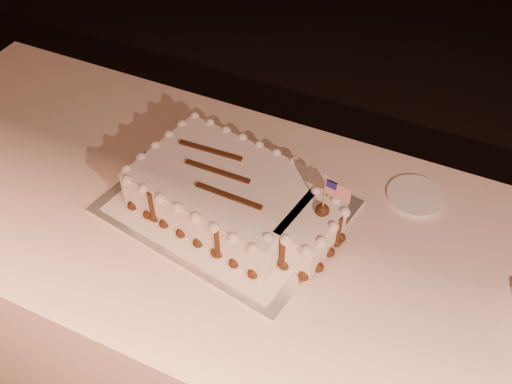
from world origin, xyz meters
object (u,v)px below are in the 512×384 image
at_px(banquet_table, 296,332).
at_px(sheet_cake, 235,195).
at_px(cake_board, 226,206).
at_px(side_plate, 416,196).

relative_size(banquet_table, sheet_cake, 4.54).
xyz_separation_m(banquet_table, sheet_cake, (-0.19, 0.03, 0.43)).
bearing_deg(cake_board, sheet_cake, 0.41).
relative_size(banquet_table, cake_board, 4.46).
bearing_deg(banquet_table, cake_board, 172.21).
distance_m(cake_board, sheet_cake, 0.06).
bearing_deg(cake_board, banquet_table, 1.67).
bearing_deg(sheet_cake, banquet_table, -7.60).
distance_m(banquet_table, sheet_cake, 0.47).
xyz_separation_m(sheet_cake, side_plate, (0.38, 0.23, -0.05)).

